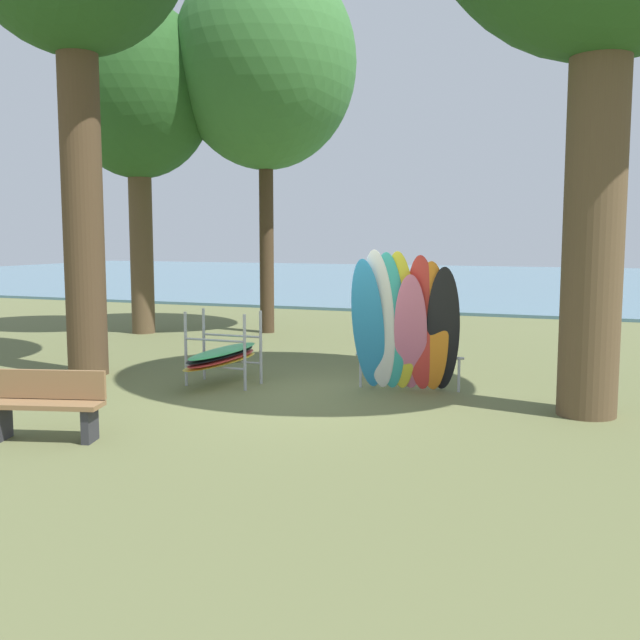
{
  "coord_description": "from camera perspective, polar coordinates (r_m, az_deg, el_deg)",
  "views": [
    {
      "loc": [
        4.09,
        -10.42,
        2.51
      ],
      "look_at": [
        -0.32,
        1.05,
        1.1
      ],
      "focal_mm": 41.43,
      "sensor_mm": 36.0,
      "label": 1
    }
  ],
  "objects": [
    {
      "name": "park_bench",
      "position": [
        9.75,
        -20.31,
        -6.06
      ],
      "size": [
        1.46,
        0.77,
        0.85
      ],
      "color": "#2D2D33",
      "rests_on": "ground"
    },
    {
      "name": "leaning_board_pile",
      "position": [
        11.8,
        6.56,
        -0.46
      ],
      "size": [
        1.8,
        1.1,
        2.31
      ],
      "color": "#2D8ED1",
      "rests_on": "ground"
    },
    {
      "name": "board_storage_rack",
      "position": [
        12.56,
        -7.57,
        -2.75
      ],
      "size": [
        1.15,
        2.13,
        1.25
      ],
      "color": "#9EA0A5",
      "rests_on": "ground"
    },
    {
      "name": "tree_far_left_back",
      "position": [
        19.81,
        -13.93,
        16.61
      ],
      "size": [
        3.81,
        3.81,
        8.32
      ],
      "color": "brown",
      "rests_on": "ground"
    },
    {
      "name": "lake_water",
      "position": [
        41.39,
        15.35,
        2.91
      ],
      "size": [
        80.0,
        36.0,
        0.1
      ],
      "primitive_type": "cube",
      "color": "slate",
      "rests_on": "ground"
    },
    {
      "name": "ground_plane",
      "position": [
        11.48,
        -0.39,
        -6.09
      ],
      "size": [
        80.0,
        80.0,
        0.0
      ],
      "primitive_type": "plane",
      "color": "#60663D"
    },
    {
      "name": "tree_mid_behind",
      "position": [
        19.57,
        -4.26,
        19.1
      ],
      "size": [
        4.58,
        4.58,
        9.43
      ],
      "color": "#42301E",
      "rests_on": "ground"
    }
  ]
}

